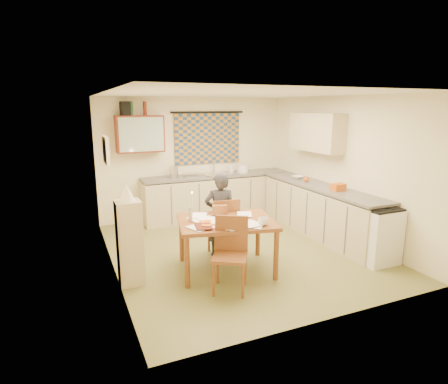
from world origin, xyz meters
name	(u,v)px	position (x,y,z in m)	size (l,w,h in m)	color
floor	(240,251)	(0.00, 0.00, -0.01)	(4.00, 4.50, 0.02)	olive
ceiling	(241,93)	(0.00, 0.00, 2.51)	(4.00, 4.50, 0.02)	white
wall_back	(194,158)	(0.00, 2.26, 1.25)	(4.00, 0.02, 2.50)	#F7ECC2
wall_front	(335,212)	(0.00, -2.26, 1.25)	(4.00, 0.02, 2.50)	#F7ECC2
wall_left	(108,186)	(-2.01, 0.00, 1.25)	(0.02, 4.50, 2.50)	#F7ECC2
wall_right	(342,168)	(2.01, 0.00, 1.25)	(0.02, 4.50, 2.50)	#F7ECC2
window_blind	(208,139)	(0.30, 2.22, 1.65)	(1.45, 0.03, 1.05)	navy
curtain_rod	(208,112)	(0.30, 2.20, 2.20)	(0.04, 0.04, 1.60)	black
wall_cabinet	(140,134)	(-1.15, 2.08, 1.80)	(0.90, 0.34, 0.70)	#5E1D10
wall_cabinet_glass	(142,135)	(-1.15, 1.91, 1.80)	(0.84, 0.02, 0.64)	#99B2A5
upper_cabinet_right	(316,132)	(1.83, 0.55, 1.85)	(0.34, 1.30, 0.70)	tan
framed_print	(106,150)	(-1.97, 0.40, 1.70)	(0.04, 0.50, 0.40)	white
print_canvas	(108,150)	(-1.95, 0.40, 1.70)	(0.01, 0.42, 0.32)	beige
counter_back	(220,196)	(0.47, 1.95, 0.45)	(3.30, 0.62, 0.92)	tan
counter_right	(320,211)	(1.70, 0.14, 0.45)	(0.62, 2.95, 0.92)	tan
stove	(376,234)	(1.70, -1.22, 0.43)	(0.55, 0.55, 0.86)	white
sink	(217,176)	(0.40, 1.95, 0.88)	(0.55, 0.45, 0.10)	silver
tap	(214,167)	(0.40, 2.13, 1.06)	(0.03, 0.03, 0.28)	silver
dish_rack	(192,175)	(-0.15, 1.95, 0.95)	(0.35, 0.30, 0.06)	silver
kettle	(174,172)	(-0.54, 1.95, 1.04)	(0.18, 0.18, 0.24)	silver
mixing_bowl	(243,169)	(1.00, 1.95, 1.00)	(0.24, 0.24, 0.16)	white
soap_bottle	(231,169)	(0.74, 2.00, 1.01)	(0.09, 0.10, 0.18)	white
bowl	(298,177)	(1.70, 0.89, 0.95)	(0.28, 0.28, 0.05)	white
orange_bag	(338,187)	(1.70, -0.30, 0.98)	(0.22, 0.16, 0.12)	#CA5B11
fruit_orange	(306,179)	(1.65, 0.54, 0.97)	(0.10, 0.10, 0.10)	#CA5B11
speaker	(125,108)	(-1.40, 2.08, 2.28)	(0.16, 0.20, 0.26)	black
bottle_green	(131,108)	(-1.29, 2.08, 2.28)	(0.07, 0.07, 0.26)	#195926
bottle_brown	(145,108)	(-1.03, 2.08, 2.28)	(0.07, 0.07, 0.26)	#5E1D10
dining_table	(226,245)	(-0.51, -0.60, 0.38)	(1.51, 1.26, 0.75)	brown
chair_far	(223,237)	(-0.32, -0.06, 0.29)	(0.46, 0.46, 0.94)	brown
chair_near	(230,268)	(-0.71, -1.18, 0.29)	(0.59, 0.59, 0.95)	brown
person	(220,215)	(-0.37, -0.06, 0.67)	(0.56, 0.46, 1.34)	black
shelf_stand	(130,243)	(-1.84, -0.50, 0.57)	(0.32, 0.30, 1.14)	tan
lampshade	(127,193)	(-1.84, -0.50, 1.25)	(0.20, 0.20, 0.22)	white
letter_rack	(220,211)	(-0.51, -0.37, 0.83)	(0.22, 0.10, 0.16)	brown
mug	(263,221)	(-0.14, -1.01, 0.80)	(0.19, 0.19, 0.11)	white
magazine	(195,227)	(-1.03, -0.78, 0.76)	(0.26, 0.32, 0.03)	maroon
book	(201,223)	(-0.89, -0.63, 0.76)	(0.22, 0.27, 0.02)	#CA5B11
orange_box	(206,227)	(-0.89, -0.82, 0.77)	(0.12, 0.08, 0.04)	#CA5B11
eyeglasses	(244,226)	(-0.40, -0.95, 0.76)	(0.13, 0.04, 0.02)	black
candle_holder	(190,215)	(-0.99, -0.46, 0.84)	(0.06, 0.06, 0.18)	silver
candle	(192,201)	(-0.96, -0.45, 1.04)	(0.02, 0.02, 0.22)	white
candle_flame	(192,193)	(-0.96, -0.47, 1.16)	(0.02, 0.02, 0.02)	#FFCC66
papers	(224,222)	(-0.58, -0.70, 0.76)	(1.14, 1.08, 0.02)	white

